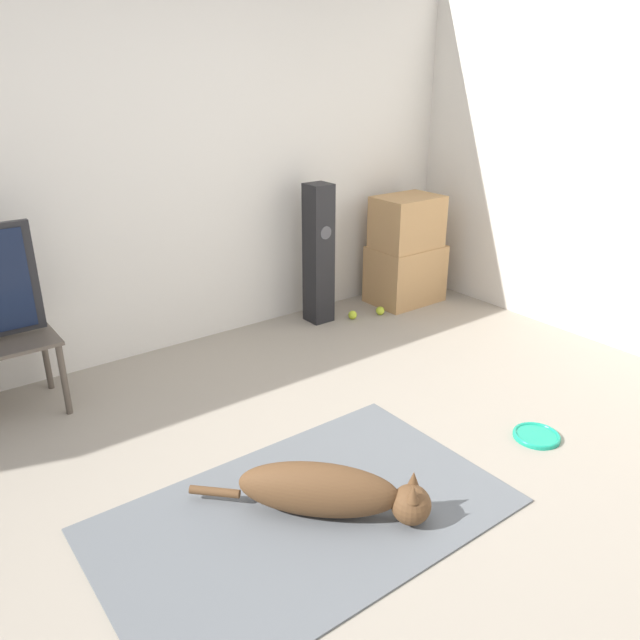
# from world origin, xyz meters

# --- Properties ---
(ground_plane) EXTENTS (12.00, 12.00, 0.00)m
(ground_plane) POSITION_xyz_m (0.00, 0.00, 0.00)
(ground_plane) COLOR #9E9384
(wall_back) EXTENTS (8.00, 0.06, 2.55)m
(wall_back) POSITION_xyz_m (0.00, 2.10, 1.27)
(wall_back) COLOR silver
(wall_back) RESTS_ON ground_plane
(area_rug) EXTENTS (1.74, 1.07, 0.01)m
(area_rug) POSITION_xyz_m (-0.14, 0.08, 0.01)
(area_rug) COLOR slate
(area_rug) RESTS_ON ground_plane
(dog) EXTENTS (0.77, 0.79, 0.24)m
(dog) POSITION_xyz_m (-0.05, 0.02, 0.13)
(dog) COLOR brown
(dog) RESTS_ON area_rug
(frisbee) EXTENTS (0.24, 0.24, 0.03)m
(frisbee) POSITION_xyz_m (1.18, -0.14, 0.01)
(frisbee) COLOR #199E7A
(frisbee) RESTS_ON ground_plane
(cardboard_box_lower) EXTENTS (0.56, 0.41, 0.46)m
(cardboard_box_lower) POSITION_xyz_m (2.06, 1.75, 0.23)
(cardboard_box_lower) COLOR tan
(cardboard_box_lower) RESTS_ON ground_plane
(cardboard_box_upper) EXTENTS (0.51, 0.37, 0.40)m
(cardboard_box_upper) POSITION_xyz_m (2.04, 1.74, 0.66)
(cardboard_box_upper) COLOR tan
(cardboard_box_upper) RESTS_ON cardboard_box_lower
(floor_speaker) EXTENTS (0.17, 0.18, 1.03)m
(floor_speaker) POSITION_xyz_m (1.25, 1.84, 0.52)
(floor_speaker) COLOR black
(floor_speaker) RESTS_ON ground_plane
(tennis_ball_by_boxes) EXTENTS (0.07, 0.07, 0.07)m
(tennis_ball_by_boxes) POSITION_xyz_m (1.46, 1.70, 0.03)
(tennis_ball_by_boxes) COLOR #C6E033
(tennis_ball_by_boxes) RESTS_ON ground_plane
(tennis_ball_near_speaker) EXTENTS (0.07, 0.07, 0.07)m
(tennis_ball_near_speaker) POSITION_xyz_m (1.69, 1.63, 0.03)
(tennis_ball_near_speaker) COLOR #C6E033
(tennis_ball_near_speaker) RESTS_ON ground_plane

